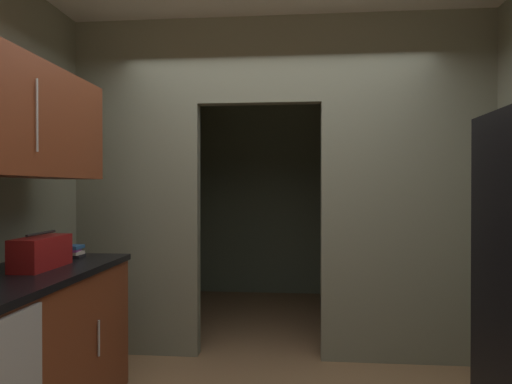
% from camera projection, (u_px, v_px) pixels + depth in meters
% --- Properties ---
extents(kitchen_partition, '(3.44, 0.12, 2.82)m').
position_uv_depth(kitchen_partition, '(283.00, 176.00, 3.66)').
color(kitchen_partition, gray).
rests_on(kitchen_partition, ground).
extents(adjoining_room_shell, '(3.44, 2.36, 2.82)m').
position_uv_depth(adjoining_room_shell, '(283.00, 188.00, 5.30)').
color(adjoining_room_shell, slate).
rests_on(adjoining_room_shell, ground).
extents(lower_cabinet_run, '(0.68, 1.80, 0.94)m').
position_uv_depth(lower_cabinet_run, '(5.00, 366.00, 2.33)').
color(lower_cabinet_run, brown).
rests_on(lower_cabinet_run, ground).
extents(upper_cabinet_counterside, '(0.36, 1.62, 0.64)m').
position_uv_depth(upper_cabinet_counterside, '(4.00, 116.00, 2.32)').
color(upper_cabinet_counterside, brown).
extents(boombox, '(0.18, 0.41, 0.22)m').
position_uv_depth(boombox, '(41.00, 252.00, 2.60)').
color(boombox, maroon).
rests_on(boombox, lower_cabinet_run).
extents(book_stack, '(0.13, 0.15, 0.08)m').
position_uv_depth(book_stack, '(74.00, 252.00, 3.00)').
color(book_stack, black).
rests_on(book_stack, lower_cabinet_run).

